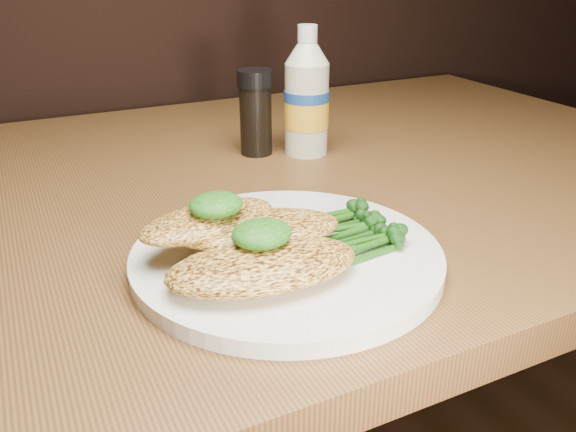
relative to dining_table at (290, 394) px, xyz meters
name	(u,v)px	position (x,y,z in m)	size (l,w,h in m)	color
dining_table	(290,394)	(0.00, 0.00, 0.00)	(1.20, 0.80, 0.75)	#4E2A17
plate	(287,256)	(-0.12, -0.23, 0.38)	(0.28, 0.28, 0.01)	white
chicken_front	(263,265)	(-0.16, -0.27, 0.40)	(0.16, 0.09, 0.03)	#F5BC4E
chicken_mid	(259,229)	(-0.14, -0.22, 0.41)	(0.15, 0.07, 0.02)	#F5BC4E
chicken_back	(208,220)	(-0.18, -0.19, 0.42)	(0.13, 0.07, 0.02)	#F5BC4E
pesto_front	(262,234)	(-0.15, -0.25, 0.42)	(0.05, 0.05, 0.02)	#0E3608
pesto_back	(216,205)	(-0.17, -0.20, 0.43)	(0.05, 0.05, 0.02)	#0E3608
broccolini_bundle	(335,233)	(-0.07, -0.23, 0.40)	(0.13, 0.10, 0.02)	#1E5512
mayo_bottle	(307,92)	(0.05, 0.05, 0.46)	(0.06, 0.06, 0.17)	beige
pepper_grinder	(256,113)	(-0.01, 0.08, 0.43)	(0.05, 0.05, 0.12)	black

